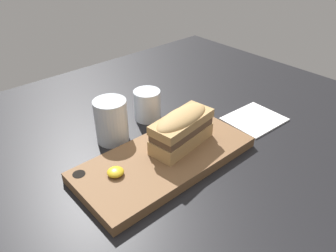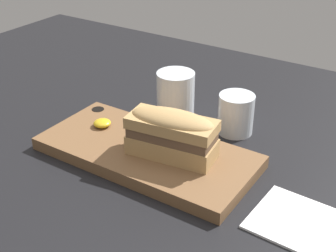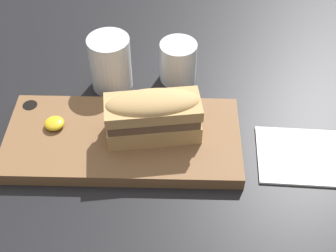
# 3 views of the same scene
# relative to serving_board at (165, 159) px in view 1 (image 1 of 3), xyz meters

# --- Properties ---
(dining_table) EXTENTS (1.50, 1.22, 0.02)m
(dining_table) POSITION_rel_serving_board_xyz_m (-0.05, -0.01, -0.02)
(dining_table) COLOR black
(dining_table) RESTS_ON ground
(serving_board) EXTENTS (0.39, 0.18, 0.02)m
(serving_board) POSITION_rel_serving_board_xyz_m (0.00, 0.00, 0.00)
(serving_board) COLOR brown
(serving_board) RESTS_ON dining_table
(sandwich) EXTENTS (0.16, 0.08, 0.08)m
(sandwich) POSITION_rel_serving_board_xyz_m (0.05, 0.00, 0.06)
(sandwich) COLOR tan
(sandwich) RESTS_ON serving_board
(mustard_dollop) EXTENTS (0.03, 0.03, 0.01)m
(mustard_dollop) POSITION_rel_serving_board_xyz_m (-0.11, 0.02, 0.02)
(mustard_dollop) COLOR gold
(mustard_dollop) RESTS_ON serving_board
(water_glass) EXTENTS (0.08, 0.08, 0.10)m
(water_glass) POSITION_rel_serving_board_xyz_m (-0.03, 0.15, 0.03)
(water_glass) COLOR silver
(water_glass) RESTS_ON dining_table
(wine_glass) EXTENTS (0.07, 0.07, 0.08)m
(wine_glass) POSITION_rel_serving_board_xyz_m (0.09, 0.17, 0.02)
(wine_glass) COLOR silver
(wine_glass) RESTS_ON dining_table
(napkin) EXTENTS (0.15, 0.13, 0.00)m
(napkin) POSITION_rel_serving_board_xyz_m (0.29, -0.02, -0.01)
(napkin) COLOR white
(napkin) RESTS_ON dining_table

